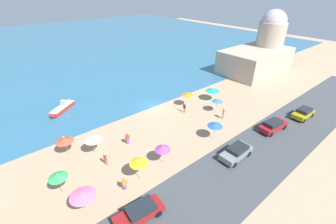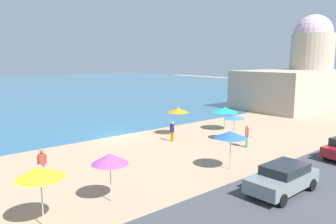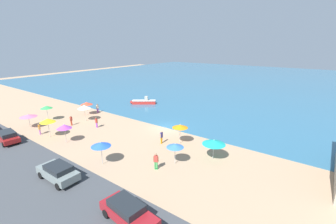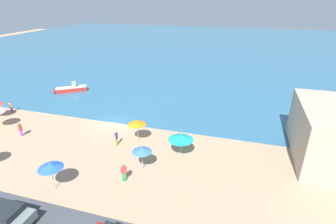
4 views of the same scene
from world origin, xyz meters
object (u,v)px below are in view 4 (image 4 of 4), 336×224
(bather_2, at_px, (116,137))
(skiff_nearshore, at_px, (71,89))
(bather_0, at_px, (20,129))
(bather_4, at_px, (11,106))
(beach_umbrella_6, at_px, (137,123))
(parked_car_3, at_px, (2,215))
(bather_3, at_px, (124,171))
(beach_umbrella_1, at_px, (50,166))
(beach_umbrella_9, at_px, (142,150))
(beach_umbrella_3, at_px, (181,138))

(bather_2, xyz_separation_m, skiff_nearshore, (-14.90, 13.23, -0.47))
(bather_0, xyz_separation_m, bather_4, (-6.35, 4.98, 0.00))
(beach_umbrella_6, xyz_separation_m, bather_0, (-13.13, -2.60, -1.41))
(bather_0, xyz_separation_m, parked_car_3, (8.56, -10.57, -0.05))
(bather_3, xyz_separation_m, bather_4, (-20.93, 8.88, -0.09))
(beach_umbrella_6, xyz_separation_m, bather_2, (-1.86, -1.36, -1.35))
(beach_umbrella_1, distance_m, skiff_nearshore, 24.70)
(beach_umbrella_1, height_order, skiff_nearshore, beach_umbrella_1)
(bather_2, bearing_deg, beach_umbrella_9, -36.67)
(bather_0, bearing_deg, parked_car_3, -51.02)
(beach_umbrella_3, relative_size, bather_4, 1.54)
(skiff_nearshore, bearing_deg, bather_2, -41.61)
(beach_umbrella_9, distance_m, skiff_nearshore, 25.19)
(beach_umbrella_3, bearing_deg, beach_umbrella_9, -129.96)
(beach_umbrella_1, bearing_deg, beach_umbrella_6, 67.81)
(bather_4, bearing_deg, bather_0, -38.08)
(beach_umbrella_1, height_order, bather_0, beach_umbrella_1)
(beach_umbrella_1, distance_m, bather_2, 7.95)
(beach_umbrella_3, bearing_deg, beach_umbrella_6, 166.70)
(bather_0, bearing_deg, skiff_nearshore, 104.08)
(beach_umbrella_1, height_order, beach_umbrella_9, beach_umbrella_1)
(beach_umbrella_3, distance_m, bather_2, 7.02)
(beach_umbrella_6, bearing_deg, beach_umbrella_9, -62.49)
(beach_umbrella_1, relative_size, beach_umbrella_6, 0.98)
(bather_3, relative_size, parked_car_3, 0.40)
(bather_3, bearing_deg, skiff_nearshore, 134.74)
(beach_umbrella_6, relative_size, bather_4, 1.60)
(bather_4, relative_size, parked_car_3, 0.37)
(bather_3, bearing_deg, bather_0, 165.03)
(beach_umbrella_9, height_order, bather_2, beach_umbrella_9)
(beach_umbrella_6, distance_m, bather_4, 19.68)
(beach_umbrella_1, xyz_separation_m, beach_umbrella_3, (8.75, 7.80, -0.27))
(beach_umbrella_9, relative_size, bather_3, 1.32)
(beach_umbrella_9, xyz_separation_m, bather_4, (-21.82, 6.86, -1.16))
(bather_4, height_order, parked_car_3, bather_4)
(beach_umbrella_9, distance_m, bather_2, 5.34)
(beach_umbrella_9, bearing_deg, beach_umbrella_1, -143.05)
(bather_2, height_order, skiff_nearshore, bather_2)
(skiff_nearshore, bearing_deg, bather_0, -75.92)
(beach_umbrella_9, xyz_separation_m, skiff_nearshore, (-19.09, 16.36, -1.57))
(bather_3, height_order, skiff_nearshore, bather_3)
(beach_umbrella_3, distance_m, parked_car_3, 15.42)
(beach_umbrella_3, distance_m, bather_3, 6.50)
(beach_umbrella_6, distance_m, bather_3, 6.78)
(beach_umbrella_1, bearing_deg, bather_4, 144.26)
(bather_2, bearing_deg, bather_4, 168.02)
(beach_umbrella_9, distance_m, bather_3, 2.45)
(beach_umbrella_6, height_order, bather_0, beach_umbrella_6)
(bather_2, bearing_deg, beach_umbrella_1, -103.33)
(beach_umbrella_1, relative_size, bather_2, 1.48)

